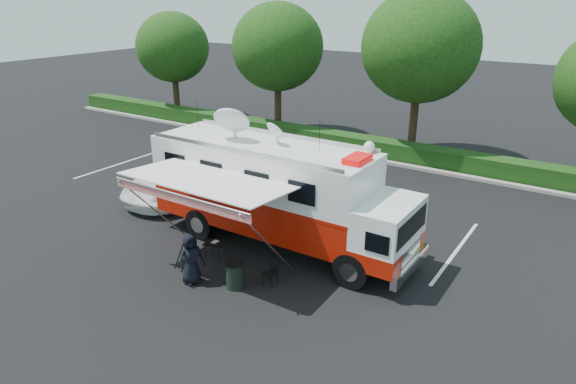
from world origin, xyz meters
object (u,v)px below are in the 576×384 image
object	(u,v)px
folding_table	(215,244)
trash_bin	(235,275)
white_suv	(181,196)
command_truck	(278,193)

from	to	relation	value
folding_table	trash_bin	bearing A→B (deg)	-32.01
white_suv	trash_bin	size ratio (longest dim) A/B	6.63
white_suv	trash_bin	distance (m)	8.32
command_truck	folding_table	distance (m)	2.81
command_truck	trash_bin	size ratio (longest dim) A/B	11.37
white_suv	trash_bin	xyz separation A→B (m)	(6.88, -4.67, 0.43)
white_suv	trash_bin	bearing A→B (deg)	-37.49
folding_table	trash_bin	size ratio (longest dim) A/B	1.01
command_truck	folding_table	xyz separation A→B (m)	(-1.17, -2.10, -1.44)
trash_bin	folding_table	bearing A→B (deg)	147.99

